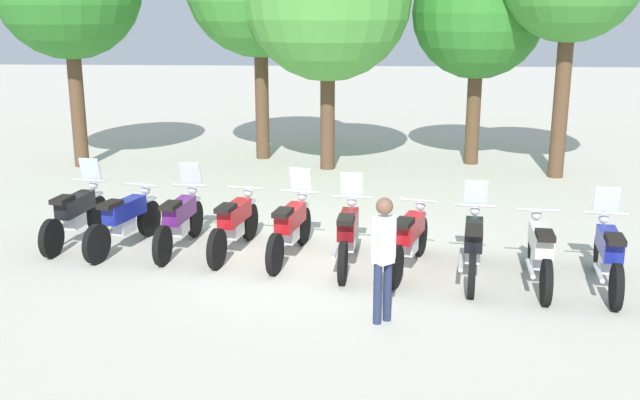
# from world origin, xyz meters

# --- Properties ---
(ground_plane) EXTENTS (80.00, 80.00, 0.00)m
(ground_plane) POSITION_xyz_m (0.00, 0.00, 0.00)
(ground_plane) COLOR #BCB7A8
(motorcycle_0) EXTENTS (0.67, 2.18, 1.37)m
(motorcycle_0) POSITION_xyz_m (-4.23, 0.82, 0.52)
(motorcycle_0) COLOR black
(motorcycle_0) RESTS_ON ground_plane
(motorcycle_1) EXTENTS (0.83, 2.14, 0.99)m
(motorcycle_1) POSITION_xyz_m (-3.29, 0.54, 0.50)
(motorcycle_1) COLOR black
(motorcycle_1) RESTS_ON ground_plane
(motorcycle_2) EXTENTS (0.64, 2.19, 1.37)m
(motorcycle_2) POSITION_xyz_m (-2.35, 0.55, 0.52)
(motorcycle_2) COLOR black
(motorcycle_2) RESTS_ON ground_plane
(motorcycle_3) EXTENTS (0.73, 2.17, 0.99)m
(motorcycle_3) POSITION_xyz_m (-1.41, 0.42, 0.50)
(motorcycle_3) COLOR black
(motorcycle_3) RESTS_ON ground_plane
(motorcycle_4) EXTENTS (0.75, 2.17, 1.37)m
(motorcycle_4) POSITION_xyz_m (-0.46, 0.24, 0.52)
(motorcycle_4) COLOR black
(motorcycle_4) RESTS_ON ground_plane
(motorcycle_5) EXTENTS (0.62, 2.19, 1.37)m
(motorcycle_5) POSITION_xyz_m (0.47, -0.09, 0.52)
(motorcycle_5) COLOR black
(motorcycle_5) RESTS_ON ground_plane
(motorcycle_6) EXTENTS (0.86, 2.12, 0.99)m
(motorcycle_6) POSITION_xyz_m (1.42, -0.24, 0.50)
(motorcycle_6) COLOR black
(motorcycle_6) RESTS_ON ground_plane
(motorcycle_7) EXTENTS (0.69, 2.18, 1.37)m
(motorcycle_7) POSITION_xyz_m (2.36, -0.51, 0.52)
(motorcycle_7) COLOR black
(motorcycle_7) RESTS_ON ground_plane
(motorcycle_8) EXTENTS (0.64, 2.19, 0.99)m
(motorcycle_8) POSITION_xyz_m (3.29, -0.73, 0.50)
(motorcycle_8) COLOR black
(motorcycle_8) RESTS_ON ground_plane
(motorcycle_9) EXTENTS (0.70, 2.18, 1.37)m
(motorcycle_9) POSITION_xyz_m (4.24, -0.84, 0.52)
(motorcycle_9) COLOR black
(motorcycle_9) RESTS_ON ground_plane
(person_0) EXTENTS (0.36, 0.32, 1.66)m
(person_0) POSITION_xyz_m (0.97, -2.25, 0.97)
(person_0) COLOR #232D4C
(person_0) RESTS_ON ground_plane
(tree_3) EXTENTS (3.28, 3.28, 5.46)m
(tree_3) POSITION_xyz_m (3.50, 7.91, 3.79)
(tree_3) COLOR brown
(tree_3) RESTS_ON ground_plane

